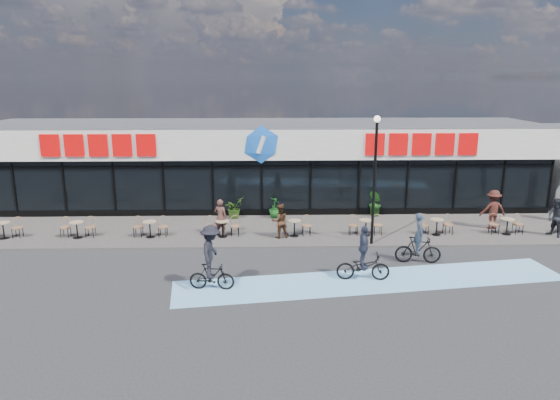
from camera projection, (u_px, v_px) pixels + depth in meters
name	position (u px, v px, depth m)	size (l,w,h in m)	color
ground	(260.00, 266.00, 19.09)	(120.00, 120.00, 0.00)	#28282B
sidewalk	(261.00, 230.00, 23.45)	(44.00, 5.00, 0.10)	#534D49
bike_lane	(372.00, 281.00, 17.74)	(14.00, 2.20, 0.01)	#77B6E1
building	(262.00, 163.00, 28.17)	(30.60, 6.57, 4.75)	black
lamp_post	(375.00, 170.00, 20.65)	(0.28, 0.28, 5.44)	black
bistro_set_0	(4.00, 228.00, 22.08)	(1.54, 0.62, 0.90)	tan
bistro_set_1	(78.00, 227.00, 22.16)	(1.54, 0.62, 0.90)	tan
bistro_set_2	(150.00, 227.00, 22.24)	(1.54, 0.62, 0.90)	tan
bistro_set_3	(223.00, 226.00, 22.32)	(1.54, 0.62, 0.90)	tan
bistro_set_4	(294.00, 226.00, 22.40)	(1.54, 0.62, 0.90)	tan
bistro_set_5	(365.00, 225.00, 22.48)	(1.54, 0.62, 0.90)	tan
bistro_set_6	(436.00, 225.00, 22.56)	(1.54, 0.62, 0.90)	tan
bistro_set_7	(506.00, 224.00, 22.65)	(1.54, 0.62, 0.90)	tan
potted_plant_left	(234.00, 208.00, 25.21)	(0.95, 0.82, 1.06)	#264413
potted_plant_mid	(275.00, 208.00, 25.24)	(0.60, 0.60, 1.06)	#134415
potted_plant_right	(375.00, 203.00, 25.48)	(0.75, 0.60, 1.36)	#194714
patron_left	(221.00, 217.00, 22.35)	(0.61, 0.40, 1.67)	#4E2E28
patron_right	(280.00, 221.00, 22.02)	(0.75, 0.58, 1.54)	#412617
pedestrian_a	(557.00, 218.00, 22.13)	(0.85, 0.66, 1.75)	black
pedestrian_c	(493.00, 209.00, 23.36)	(1.19, 0.69, 1.85)	#3E1B16
cyclist_a	(363.00, 261.00, 17.66)	(1.92, 0.94, 2.01)	black
cyclist_b	(418.00, 245.00, 19.30)	(1.81, 0.70, 2.01)	black
cyclist_c	(211.00, 259.00, 16.76)	(1.58, 1.24, 2.28)	black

